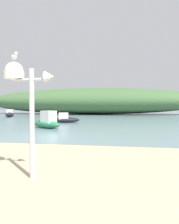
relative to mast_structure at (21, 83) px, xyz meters
name	(u,v)px	position (x,y,z in m)	size (l,w,h in m)	color
ground_plane	(39,137)	(-2.94, 7.98, -2.46)	(120.00, 120.00, 0.00)	gray
distant_hill	(91,101)	(-5.41, 40.96, 0.21)	(46.44, 11.12, 5.34)	#476B3D
mast_structure	(21,83)	(0.00, 0.00, 0.00)	(1.24, 0.47, 2.78)	silver
seagull_on_radar	(14,56)	(-0.17, -0.01, 0.65)	(0.30, 0.21, 0.22)	orange
motorboat_centre_water	(10,114)	(-16.83, 28.94, -2.00)	(2.62, 4.31, 1.20)	black
motorboat_outer_mooring	(65,119)	(-4.38, 18.69, -2.06)	(3.08, 1.79, 1.10)	black
motorboat_east_reach	(47,122)	(-4.29, 12.86, -1.94)	(3.32, 2.59, 1.46)	#287A4C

